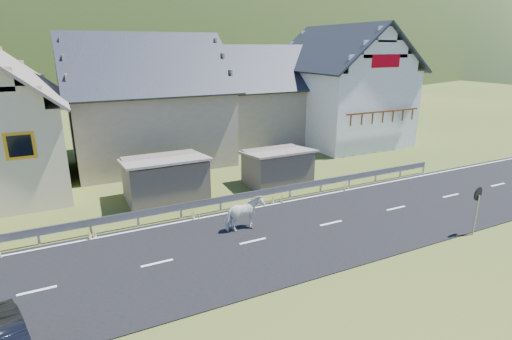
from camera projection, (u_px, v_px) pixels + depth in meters
ground at (253, 242)px, 16.68m from camera, size 160.00×160.00×0.00m
road at (253, 242)px, 16.67m from camera, size 60.00×7.00×0.04m
lane_markings at (253, 241)px, 16.66m from camera, size 60.00×6.60×0.01m
guardrail at (220, 200)px, 19.66m from camera, size 28.10×0.09×0.75m
shed_left at (165, 179)px, 21.07m from camera, size 4.30×3.30×2.40m
shed_right at (277, 168)px, 23.42m from camera, size 3.80×2.90×2.20m
house_stone_a at (146, 94)px, 27.72m from camera, size 10.80×9.80×8.90m
house_stone_b at (261, 90)px, 33.77m from camera, size 9.80×8.80×8.10m
house_white at (341, 81)px, 33.49m from camera, size 8.80×10.80×9.70m
mountain at (88, 111)px, 178.86m from camera, size 440.00×280.00×260.00m
horse at (244, 214)px, 17.55m from camera, size 1.09×1.87×1.48m
traffic_mirror at (477, 200)px, 16.93m from camera, size 0.60×0.20×2.17m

